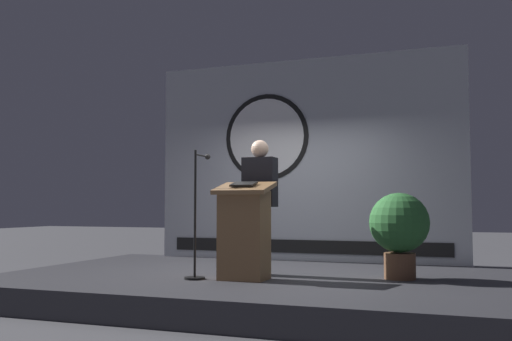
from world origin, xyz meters
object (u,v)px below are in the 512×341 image
at_px(microphone_stand, 197,233).
at_px(potted_plant, 399,227).
at_px(podium, 244,231).
at_px(speaker_person, 260,206).

xyz_separation_m(microphone_stand, potted_plant, (2.23, 0.76, 0.08)).
height_order(microphone_stand, potted_plant, microphone_stand).
relative_size(podium, speaker_person, 0.68).
distance_m(speaker_person, microphone_stand, 0.88).
relative_size(speaker_person, potted_plant, 1.67).
relative_size(podium, microphone_stand, 0.76).
relative_size(microphone_stand, potted_plant, 1.50).
xyz_separation_m(podium, potted_plant, (1.67, 0.66, 0.05)).
relative_size(speaker_person, microphone_stand, 1.11).
bearing_deg(podium, potted_plant, 21.51).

